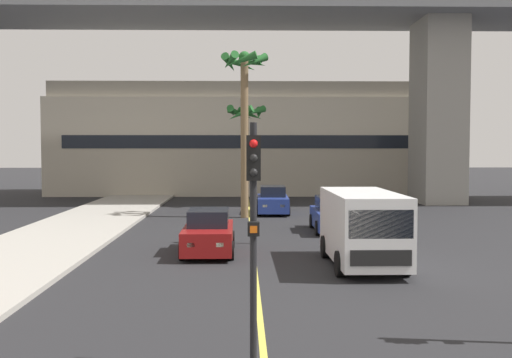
{
  "coord_description": "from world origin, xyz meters",
  "views": [
    {
      "loc": [
        -0.37,
        -3.67,
        3.79
      ],
      "look_at": [
        0.0,
        14.0,
        2.87
      ],
      "focal_mm": 43.83,
      "sensor_mm": 36.0,
      "label": 1
    }
  ],
  "objects_px": {
    "car_queue_front": "(273,201)",
    "car_queue_second": "(333,215)",
    "traffic_light_median_far": "(253,174)",
    "car_queue_third": "(208,233)",
    "palm_tree_near_median": "(246,127)",
    "delivery_van": "(362,226)",
    "traffic_light_median_near": "(253,210)",
    "palm_tree_mid_median": "(244,90)"
  },
  "relations": [
    {
      "from": "car_queue_second",
      "to": "palm_tree_near_median",
      "type": "height_order",
      "value": "palm_tree_near_median"
    },
    {
      "from": "traffic_light_median_far",
      "to": "palm_tree_mid_median",
      "type": "distance_m",
      "value": 9.9
    },
    {
      "from": "car_queue_second",
      "to": "car_queue_third",
      "type": "relative_size",
      "value": 1.0
    },
    {
      "from": "car_queue_third",
      "to": "palm_tree_mid_median",
      "type": "distance_m",
      "value": 12.79
    },
    {
      "from": "car_queue_front",
      "to": "traffic_light_median_near",
      "type": "distance_m",
      "value": 24.83
    },
    {
      "from": "palm_tree_near_median",
      "to": "palm_tree_mid_median",
      "type": "xyz_separation_m",
      "value": [
        -0.1,
        -6.19,
        1.76
      ]
    },
    {
      "from": "car_queue_third",
      "to": "traffic_light_median_near",
      "type": "distance_m",
      "value": 11.75
    },
    {
      "from": "car_queue_third",
      "to": "traffic_light_median_far",
      "type": "relative_size",
      "value": 0.98
    },
    {
      "from": "palm_tree_mid_median",
      "to": "car_queue_third",
      "type": "bearing_deg",
      "value": -96.67
    },
    {
      "from": "traffic_light_median_far",
      "to": "palm_tree_mid_median",
      "type": "relative_size",
      "value": 0.48
    },
    {
      "from": "car_queue_second",
      "to": "traffic_light_median_near",
      "type": "xyz_separation_m",
      "value": [
        -3.85,
        -17.19,
        1.99
      ]
    },
    {
      "from": "traffic_light_median_near",
      "to": "traffic_light_median_far",
      "type": "bearing_deg",
      "value": 89.17
    },
    {
      "from": "car_queue_front",
      "to": "traffic_light_median_far",
      "type": "bearing_deg",
      "value": -96.79
    },
    {
      "from": "traffic_light_median_near",
      "to": "traffic_light_median_far",
      "type": "distance_m",
      "value": 13.66
    },
    {
      "from": "car_queue_second",
      "to": "delivery_van",
      "type": "relative_size",
      "value": 0.78
    },
    {
      "from": "car_queue_front",
      "to": "palm_tree_near_median",
      "type": "distance_m",
      "value": 6.18
    },
    {
      "from": "car_queue_front",
      "to": "car_queue_second",
      "type": "distance_m",
      "value": 7.87
    },
    {
      "from": "car_queue_second",
      "to": "palm_tree_mid_median",
      "type": "xyz_separation_m",
      "value": [
        -3.95,
        5.5,
        6.05
      ]
    },
    {
      "from": "car_queue_front",
      "to": "palm_tree_mid_median",
      "type": "distance_m",
      "value": 6.58
    },
    {
      "from": "delivery_van",
      "to": "palm_tree_near_median",
      "type": "distance_m",
      "value": 20.56
    },
    {
      "from": "palm_tree_near_median",
      "to": "car_queue_second",
      "type": "bearing_deg",
      "value": -71.78
    },
    {
      "from": "traffic_light_median_near",
      "to": "palm_tree_mid_median",
      "type": "relative_size",
      "value": 0.48
    },
    {
      "from": "delivery_van",
      "to": "palm_tree_mid_median",
      "type": "bearing_deg",
      "value": 105.08
    },
    {
      "from": "traffic_light_median_near",
      "to": "traffic_light_median_far",
      "type": "xyz_separation_m",
      "value": [
        0.2,
        13.66,
        0.0
      ]
    },
    {
      "from": "car_queue_front",
      "to": "palm_tree_near_median",
      "type": "xyz_separation_m",
      "value": [
        -1.51,
        4.18,
        4.3
      ]
    },
    {
      "from": "car_queue_third",
      "to": "palm_tree_near_median",
      "type": "distance_m",
      "value": 17.97
    },
    {
      "from": "car_queue_front",
      "to": "palm_tree_mid_median",
      "type": "xyz_separation_m",
      "value": [
        -1.61,
        -2.01,
        6.05
      ]
    },
    {
      "from": "delivery_van",
      "to": "traffic_light_median_near",
      "type": "distance_m",
      "value": 9.78
    },
    {
      "from": "delivery_van",
      "to": "palm_tree_mid_median",
      "type": "height_order",
      "value": "palm_tree_mid_median"
    },
    {
      "from": "car_queue_second",
      "to": "traffic_light_median_far",
      "type": "height_order",
      "value": "traffic_light_median_far"
    },
    {
      "from": "traffic_light_median_far",
      "to": "palm_tree_mid_median",
      "type": "height_order",
      "value": "palm_tree_mid_median"
    },
    {
      "from": "delivery_van",
      "to": "car_queue_second",
      "type": "bearing_deg",
      "value": 88.22
    },
    {
      "from": "car_queue_third",
      "to": "delivery_van",
      "type": "height_order",
      "value": "delivery_van"
    },
    {
      "from": "car_queue_front",
      "to": "car_queue_third",
      "type": "relative_size",
      "value": 1.01
    },
    {
      "from": "car_queue_second",
      "to": "traffic_light_median_near",
      "type": "relative_size",
      "value": 0.98
    },
    {
      "from": "car_queue_front",
      "to": "palm_tree_near_median",
      "type": "height_order",
      "value": "palm_tree_near_median"
    },
    {
      "from": "traffic_light_median_near",
      "to": "palm_tree_near_median",
      "type": "relative_size",
      "value": 0.65
    },
    {
      "from": "car_queue_front",
      "to": "traffic_light_median_far",
      "type": "relative_size",
      "value": 0.98
    },
    {
      "from": "car_queue_second",
      "to": "palm_tree_near_median",
      "type": "relative_size",
      "value": 0.64
    },
    {
      "from": "delivery_van",
      "to": "traffic_light_median_far",
      "type": "height_order",
      "value": "traffic_light_median_far"
    },
    {
      "from": "car_queue_second",
      "to": "delivery_van",
      "type": "xyz_separation_m",
      "value": [
        -0.25,
        -8.2,
        0.57
      ]
    },
    {
      "from": "car_queue_front",
      "to": "car_queue_second",
      "type": "relative_size",
      "value": 1.0
    }
  ]
}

